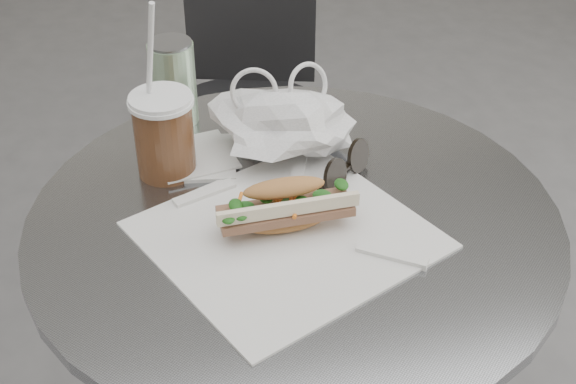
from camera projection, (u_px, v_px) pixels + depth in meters
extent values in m
cylinder|color=slate|center=(294.00, 220.00, 1.14)|extent=(0.76, 0.76, 0.02)
cylinder|color=#2C2C2E|center=(251.00, 268.00, 2.14)|extent=(0.36, 0.36, 0.02)
cylinder|color=#2C2C2E|center=(248.00, 201.00, 2.01)|extent=(0.06, 0.06, 0.47)
cylinder|color=#2C2C2E|center=(246.00, 120.00, 1.87)|extent=(0.40, 0.40, 0.02)
cube|color=#2C2C2E|center=(251.00, 28.00, 1.94)|extent=(0.31, 0.11, 0.27)
cube|color=white|center=(287.00, 235.00, 1.10)|extent=(0.45, 0.44, 0.00)
ellipsoid|color=#AB6F40|center=(286.00, 222.00, 1.10)|extent=(0.23, 0.08, 0.02)
cube|color=brown|center=(286.00, 211.00, 1.09)|extent=(0.19, 0.06, 0.01)
ellipsoid|color=#AB6F40|center=(284.00, 192.00, 1.08)|extent=(0.23, 0.09, 0.04)
cylinder|color=brown|center=(164.00, 138.00, 1.19)|extent=(0.09, 0.09, 0.12)
cylinder|color=white|center=(160.00, 100.00, 1.15)|extent=(0.10, 0.10, 0.01)
cylinder|color=white|center=(150.00, 70.00, 1.13)|extent=(0.03, 0.06, 0.22)
cylinder|color=black|center=(335.00, 176.00, 1.17)|extent=(0.05, 0.05, 0.05)
cylinder|color=black|center=(358.00, 156.00, 1.22)|extent=(0.05, 0.05, 0.05)
cube|color=black|center=(347.00, 169.00, 1.20)|extent=(0.02, 0.02, 0.01)
cube|color=white|center=(195.00, 158.00, 1.25)|extent=(0.14, 0.14, 0.01)
cube|color=white|center=(194.00, 156.00, 1.25)|extent=(0.13, 0.13, 0.00)
cylinder|color=#62A05D|center=(173.00, 83.00, 1.31)|extent=(0.07, 0.07, 0.14)
cylinder|color=slate|center=(170.00, 43.00, 1.27)|extent=(0.07, 0.07, 0.00)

